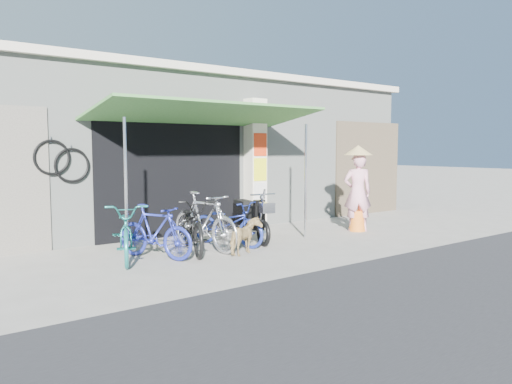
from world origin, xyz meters
TOP-DOWN VIEW (x-y plane):
  - ground at (0.00, 0.00)m, footprint 80.00×80.00m
  - bicycle_shop at (-0.00, 5.09)m, footprint 12.30×5.30m
  - shop_pillar at (0.85, 2.45)m, footprint 0.42×0.44m
  - awning at (-0.90, 1.63)m, footprint 4.60×1.88m
  - neighbour_right at (5.00, 2.59)m, footprint 2.60×0.06m
  - bike_teal at (-2.91, 0.97)m, footprint 1.31×1.97m
  - bike_blue at (-2.48, 0.81)m, footprint 1.05×1.57m
  - bike_black at (-1.71, 0.89)m, footprint 1.24×1.99m
  - bike_silver at (-1.44, 0.93)m, footprint 0.75×1.85m
  - bike_navy at (-0.86, 1.02)m, footprint 1.09×1.74m
  - street_dog at (-1.07, 0.16)m, footprint 0.83×0.64m
  - moped at (-0.23, 1.19)m, footprint 0.64×1.76m
  - nun at (2.42, 0.68)m, footprint 0.76×0.69m

SIDE VIEW (x-z plane):
  - ground at x=0.00m, z-range 0.00..0.00m
  - street_dog at x=-1.07m, z-range 0.00..0.64m
  - bike_navy at x=-0.86m, z-range 0.00..0.86m
  - moped at x=-0.23m, z-range -0.05..0.96m
  - bike_blue at x=-2.48m, z-range 0.00..0.92m
  - bike_teal at x=-2.91m, z-range 0.00..0.98m
  - bike_black at x=-1.71m, z-range 0.00..0.99m
  - bike_silver at x=-1.44m, z-range 0.00..1.08m
  - nun at x=2.42m, z-range -0.02..1.91m
  - neighbour_right at x=5.00m, z-range 0.00..2.60m
  - shop_pillar at x=0.85m, z-range 0.00..3.00m
  - bicycle_shop at x=0.00m, z-range 0.00..3.66m
  - awning at x=-0.90m, z-range 1.15..3.88m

